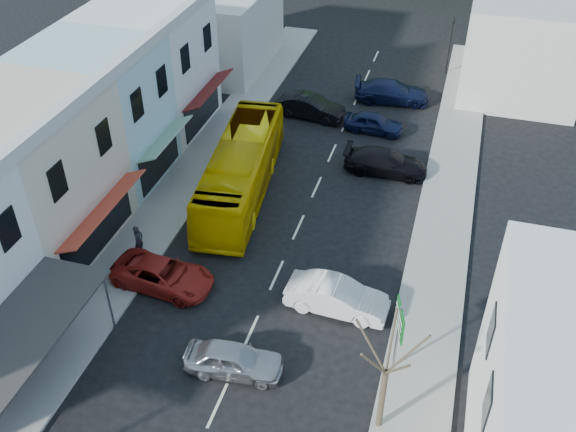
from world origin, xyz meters
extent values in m
plane|color=black|center=(0.00, 0.00, 0.00)|extent=(120.00, 120.00, 0.00)
cube|color=gray|center=(-7.50, 10.00, 0.07)|extent=(3.00, 52.00, 0.15)
cube|color=gray|center=(7.50, 10.00, 0.07)|extent=(3.00, 52.00, 0.15)
cube|color=beige|center=(-12.50, 3.00, 4.00)|extent=(7.00, 8.00, 8.00)
cube|color=#AF3724|center=(-8.40, 3.00, 3.05)|extent=(1.30, 6.80, 0.08)
cube|color=#9CBEC6|center=(-12.50, 10.00, 4.00)|extent=(7.00, 6.00, 8.00)
cube|color=#195926|center=(-8.40, 10.00, 3.05)|extent=(1.30, 5.10, 0.08)
cube|color=silver|center=(-12.50, 16.50, 4.00)|extent=(7.00, 7.00, 8.00)
cube|color=#581512|center=(-8.40, 16.50, 3.05)|extent=(1.30, 5.95, 0.08)
cube|color=#B7B2A8|center=(-12.00, 27.00, 3.00)|extent=(8.00, 10.00, 6.00)
cube|color=#B7B2A8|center=(11.00, 30.00, 3.50)|extent=(8.00, 12.00, 7.00)
imported|color=#E3B505|center=(-3.99, 10.17, 1.55)|extent=(3.87, 11.82, 3.10)
imported|color=#A8A8AC|center=(0.06, -2.17, 0.70)|extent=(4.56, 2.23, 1.40)
imported|color=silver|center=(3.34, 2.53, 0.70)|extent=(4.48, 2.01, 1.40)
imported|color=maroon|center=(-5.00, 1.77, 0.70)|extent=(4.75, 2.29, 1.40)
imported|color=black|center=(3.59, 14.71, 0.70)|extent=(4.52, 1.88, 1.40)
imported|color=#0D1433|center=(2.01, 19.46, 0.70)|extent=(4.48, 2.01, 1.40)
imported|color=black|center=(-2.55, 20.25, 0.70)|extent=(4.58, 2.31, 1.40)
imported|color=#0D1433|center=(2.47, 24.21, 0.70)|extent=(4.69, 2.38, 1.40)
imported|color=black|center=(-7.08, 3.46, 1.00)|extent=(0.44, 0.62, 1.70)
camera|label=1|loc=(7.13, -18.40, 21.33)|focal=40.00mm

